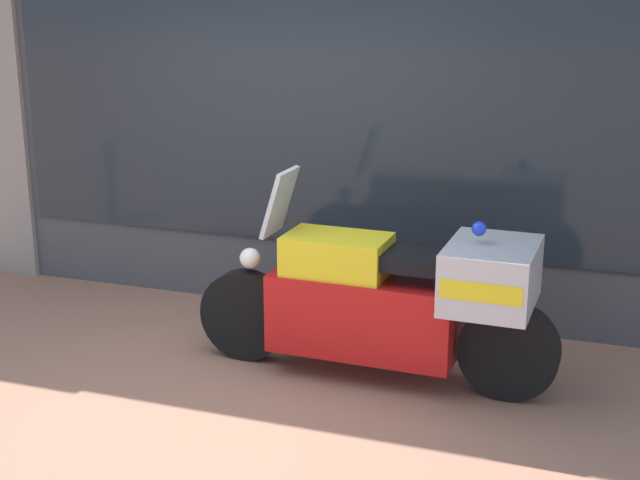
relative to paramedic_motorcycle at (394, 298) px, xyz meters
The scene contains 4 objects.
ground_plane 1.37m from the paramedic_motorcycle, 145.06° to the right, with size 60.00×60.00×0.00m, color #8E604C.
shop_building 2.39m from the paramedic_motorcycle, 137.96° to the left, with size 6.58×0.55×4.00m.
window_display 1.49m from the paramedic_motorcycle, 118.06° to the left, with size 5.33×0.30×1.88m.
paramedic_motorcycle is the anchor object (origin of this frame).
Camera 1 is at (2.34, -4.46, 2.47)m, focal length 50.00 mm.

